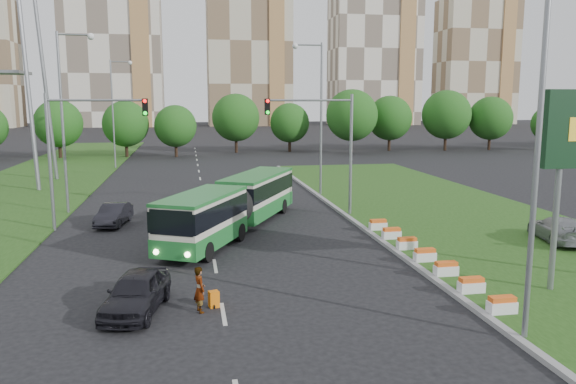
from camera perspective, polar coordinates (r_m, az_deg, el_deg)
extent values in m
plane|color=black|center=(26.72, -0.93, -7.21)|extent=(360.00, 360.00, 0.00)
cube|color=#1F4513|center=(38.17, 16.71, -2.47)|extent=(14.00, 60.00, 0.15)
cube|color=gray|center=(35.60, 6.66, -2.94)|extent=(0.30, 60.00, 0.18)
cube|color=#1F4513|center=(52.73, -25.31, 0.16)|extent=(12.00, 110.00, 0.10)
cylinder|color=gray|center=(24.36, 25.49, -2.95)|extent=(0.24, 0.24, 5.60)
cylinder|color=gray|center=(36.99, 6.40, 3.66)|extent=(0.20, 0.20, 8.00)
cylinder|color=gray|center=(36.13, 2.26, 9.30)|extent=(5.50, 0.14, 0.14)
cube|color=black|center=(35.65, -2.11, 8.66)|extent=(0.32, 0.32, 1.00)
cylinder|color=gray|center=(35.38, -23.03, 2.73)|extent=(0.20, 0.20, 8.00)
cylinder|color=gray|center=(34.68, -18.92, 8.81)|extent=(5.50, 0.14, 0.14)
cube|color=black|center=(34.38, -14.31, 8.36)|extent=(0.32, 0.32, 1.00)
cube|color=beige|center=(177.50, -17.43, 14.81)|extent=(28.00, 15.00, 52.00)
cube|color=beige|center=(177.19, -4.03, 14.88)|extent=(25.00, 15.00, 50.00)
cube|color=beige|center=(185.67, 8.74, 14.08)|extent=(27.00, 15.00, 47.00)
cube|color=beige|center=(199.33, 18.51, 12.37)|extent=(24.00, 14.00, 40.00)
cube|color=beige|center=(28.49, -5.25, -2.80)|extent=(2.34, 6.46, 2.53)
cube|color=beige|center=(36.61, -6.37, -0.12)|extent=(2.34, 7.87, 2.53)
cylinder|color=black|center=(32.20, -5.83, -1.49)|extent=(2.34, 1.17, 2.34)
cube|color=#1D682B|center=(28.67, -5.23, -4.45)|extent=(2.42, 6.51, 0.89)
cube|color=#1D682B|center=(36.76, -6.35, -1.42)|extent=(2.42, 7.91, 0.89)
cube|color=black|center=(28.40, -5.27, -1.97)|extent=(2.42, 6.51, 0.98)
cube|color=black|center=(36.55, -6.38, 0.53)|extent=(2.42, 7.91, 0.98)
imported|color=black|center=(21.28, -15.16, -9.80)|extent=(2.64, 4.61, 1.48)
imported|color=black|center=(36.14, -17.28, -2.20)|extent=(2.04, 4.16, 1.31)
imported|color=gray|center=(33.20, 25.81, -3.41)|extent=(2.78, 4.92, 1.35)
imported|color=gray|center=(20.77, -8.97, -9.75)|extent=(0.57, 0.71, 1.70)
cube|color=orange|center=(21.33, -7.55, -10.74)|extent=(0.36, 0.31, 0.61)
cylinder|color=black|center=(21.26, -7.51, -11.48)|extent=(0.04, 0.14, 0.14)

